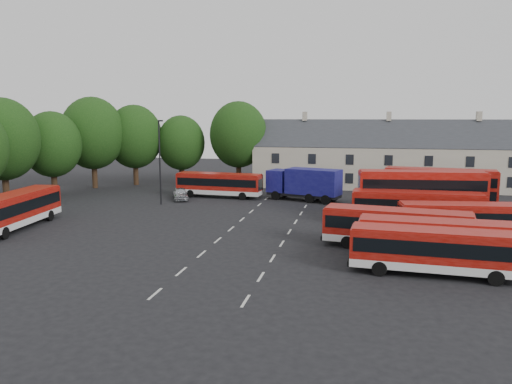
# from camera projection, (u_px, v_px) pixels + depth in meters

# --- Properties ---
(ground) EXTENTS (140.00, 140.00, 0.00)m
(ground) POSITION_uv_depth(u_px,v_px,m) (225.00, 234.00, 40.30)
(ground) COLOR black
(ground) RESTS_ON ground
(lane_markings) EXTENTS (5.15, 33.80, 0.01)m
(lane_markings) POSITION_uv_depth(u_px,v_px,m) (260.00, 230.00, 41.73)
(lane_markings) COLOR beige
(lane_markings) RESTS_ON ground
(treeline) EXTENTS (29.92, 32.59, 12.01)m
(treeline) POSITION_uv_depth(u_px,v_px,m) (106.00, 139.00, 62.27)
(treeline) COLOR black
(treeline) RESTS_ON ground
(terrace_houses) EXTENTS (35.70, 7.13, 10.06)m
(terrace_houses) POSITION_uv_depth(u_px,v_px,m) (387.00, 159.00, 65.88)
(terrace_houses) COLOR beige
(terrace_houses) RESTS_ON ground
(bus_row_a) EXTENTS (10.08, 2.98, 2.81)m
(bus_row_a) POSITION_uv_depth(u_px,v_px,m) (436.00, 248.00, 29.63)
(bus_row_a) COLOR silver
(bus_row_a) RESTS_ON ground
(bus_row_b) EXTENTS (10.37, 3.08, 2.89)m
(bus_row_b) POSITION_uv_depth(u_px,v_px,m) (440.00, 238.00, 31.83)
(bus_row_b) COLOR silver
(bus_row_b) RESTS_ON ground
(bus_row_c) EXTENTS (10.46, 3.80, 2.89)m
(bus_row_c) POSITION_uv_depth(u_px,v_px,m) (396.00, 225.00, 35.58)
(bus_row_c) COLOR silver
(bus_row_c) RESTS_ON ground
(bus_row_d) EXTENTS (10.38, 3.47, 2.88)m
(bus_row_d) POSITION_uv_depth(u_px,v_px,m) (468.00, 218.00, 38.05)
(bus_row_d) COLOR silver
(bus_row_d) RESTS_ON ground
(bus_row_e) EXTENTS (10.88, 2.76, 3.06)m
(bus_row_e) POSITION_uv_depth(u_px,v_px,m) (416.00, 206.00, 42.87)
(bus_row_e) COLOR silver
(bus_row_e) RESTS_ON ground
(bus_dd_south) EXTENTS (11.32, 3.57, 4.57)m
(bus_dd_south) POSITION_uv_depth(u_px,v_px,m) (421.00, 192.00, 45.32)
(bus_dd_south) COLOR silver
(bus_dd_south) RESTS_ON ground
(bus_dd_north) EXTENTS (10.81, 3.83, 4.34)m
(bus_dd_north) POSITION_uv_depth(u_px,v_px,m) (439.00, 187.00, 49.36)
(bus_dd_north) COLOR silver
(bus_dd_north) RESTS_ON ground
(bus_west) EXTENTS (3.62, 11.03, 3.06)m
(bus_west) POSITION_uv_depth(u_px,v_px,m) (15.00, 208.00, 41.90)
(bus_west) COLOR silver
(bus_west) RESTS_ON ground
(bus_north) EXTENTS (10.22, 3.12, 2.85)m
(bus_north) POSITION_uv_depth(u_px,v_px,m) (219.00, 183.00, 58.44)
(bus_north) COLOR silver
(bus_north) RESTS_ON ground
(box_truck) EXTENTS (8.73, 5.00, 3.64)m
(box_truck) POSITION_uv_depth(u_px,v_px,m) (305.00, 183.00, 56.14)
(box_truck) COLOR black
(box_truck) RESTS_ON ground
(silver_car) EXTENTS (3.12, 4.36, 1.38)m
(silver_car) POSITION_uv_depth(u_px,v_px,m) (180.00, 194.00, 56.91)
(silver_car) COLOR #B2B5BA
(silver_car) RESTS_ON ground
(lamppost) EXTENTS (0.62, 0.41, 9.06)m
(lamppost) POSITION_uv_depth(u_px,v_px,m) (160.00, 160.00, 53.20)
(lamppost) COLOR black
(lamppost) RESTS_ON ground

